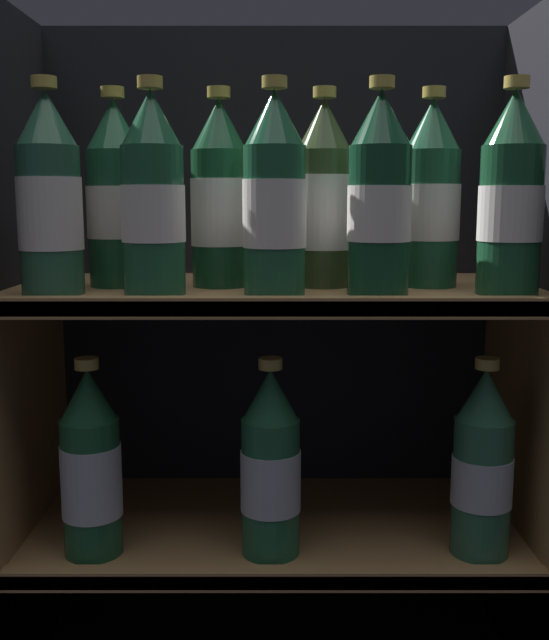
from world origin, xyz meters
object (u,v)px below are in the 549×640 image
at_px(bottle_upper_front_2, 277,200).
at_px(bottle_upper_back_0, 116,199).
at_px(bottle_upper_back_1, 220,200).
at_px(bottle_upper_front_3, 379,199).
at_px(bottle_lower_front_0, 91,468).
at_px(bottle_upper_back_3, 431,199).
at_px(bottle_lower_front_1, 271,467).
at_px(bottle_upper_front_1, 153,199).
at_px(bottle_upper_front_4, 511,199).
at_px(bottle_upper_front_0, 50,200).
at_px(bottle_upper_back_2, 324,200).
at_px(bottle_lower_front_2, 482,467).

xyz_separation_m(bottle_upper_front_2, bottle_upper_back_0, (-0.21, 0.09, 0.00)).
distance_m(bottle_upper_back_0, bottle_upper_back_1, 0.14).
relative_size(bottle_upper_front_3, bottle_lower_front_0, 1.00).
distance_m(bottle_upper_back_3, bottle_lower_front_1, 0.41).
xyz_separation_m(bottle_upper_front_1, bottle_upper_front_4, (0.44, 0.00, 0.00)).
relative_size(bottle_upper_front_0, bottle_upper_front_1, 1.00).
height_order(bottle_upper_front_0, bottle_upper_back_1, same).
distance_m(bottle_upper_front_2, bottle_upper_back_0, 0.23).
bearing_deg(bottle_upper_back_2, bottle_lower_front_2, -22.92).
bearing_deg(bottle_lower_front_2, bottle_upper_front_4, 0.00).
bearing_deg(bottle_lower_front_1, bottle_upper_back_3, 21.98).
bearing_deg(bottle_lower_front_1, bottle_upper_front_4, 0.00).
relative_size(bottle_upper_front_0, bottle_lower_front_0, 1.00).
distance_m(bottle_upper_front_3, bottle_lower_front_0, 0.50).
height_order(bottle_upper_back_2, bottle_lower_front_2, bottle_upper_back_2).
bearing_deg(bottle_upper_back_0, bottle_upper_front_3, -14.23).
distance_m(bottle_upper_back_0, bottle_upper_back_2, 0.28).
bearing_deg(bottle_upper_front_3, bottle_upper_back_2, 126.04).
xyz_separation_m(bottle_upper_front_1, bottle_upper_front_2, (0.15, 0.00, -0.00)).
distance_m(bottle_upper_front_1, bottle_upper_front_2, 0.15).
bearing_deg(bottle_upper_front_2, bottle_lower_front_1, 180.00).
bearing_deg(bottle_upper_front_4, bottle_upper_back_3, 132.99).
distance_m(bottle_upper_back_2, bottle_lower_front_1, 0.36).
distance_m(bottle_upper_front_2, bottle_lower_front_2, 0.43).
bearing_deg(bottle_upper_front_1, bottle_upper_back_1, 48.75).
bearing_deg(bottle_upper_front_4, bottle_lower_front_1, 180.00).
relative_size(bottle_upper_back_3, bottle_lower_front_1, 1.00).
xyz_separation_m(bottle_upper_front_1, bottle_upper_back_1, (0.08, 0.09, -0.00)).
bearing_deg(bottle_upper_front_3, bottle_upper_front_1, 180.00).
xyz_separation_m(bottle_upper_front_2, bottle_upper_back_1, (-0.08, 0.09, -0.00)).
xyz_separation_m(bottle_upper_front_3, bottle_upper_back_1, (-0.20, 0.09, -0.00)).
bearing_deg(bottle_lower_front_1, bottle_upper_front_0, -180.00).
bearing_deg(bottle_lower_front_2, bottle_lower_front_0, 180.00).
bearing_deg(bottle_upper_back_1, bottle_lower_front_0, -152.42).
bearing_deg(bottle_upper_front_0, bottle_lower_front_1, 0.00).
relative_size(bottle_upper_back_0, bottle_lower_front_2, 1.00).
height_order(bottle_upper_front_3, bottle_upper_back_0, same).
distance_m(bottle_upper_front_0, bottle_upper_back_1, 0.22).
bearing_deg(bottle_lower_front_2, bottle_upper_back_0, 169.84).
distance_m(bottle_upper_front_1, bottle_upper_back_3, 0.37).
bearing_deg(bottle_upper_front_0, bottle_upper_back_0, 53.75).
bearing_deg(bottle_upper_back_0, bottle_upper_back_2, -0.00).
bearing_deg(bottle_upper_front_4, bottle_lower_front_2, 180.00).
height_order(bottle_lower_front_0, bottle_lower_front_2, same).
relative_size(bottle_upper_front_4, bottle_upper_back_3, 1.00).
relative_size(bottle_upper_back_0, bottle_upper_back_2, 1.00).
distance_m(bottle_upper_front_0, bottle_upper_back_3, 0.49).
height_order(bottle_upper_front_0, bottle_upper_back_3, same).
bearing_deg(bottle_upper_front_4, bottle_upper_front_0, -180.00).
bearing_deg(bottle_lower_front_2, bottle_lower_front_1, 180.00).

